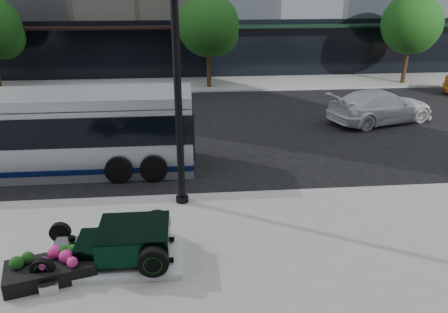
{
  "coord_description": "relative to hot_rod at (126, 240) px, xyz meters",
  "views": [
    {
      "loc": [
        -0.54,
        -14.77,
        6.68
      ],
      "look_at": [
        0.66,
        -1.52,
        1.2
      ],
      "focal_mm": 35.0,
      "sensor_mm": 36.0,
      "label": 1
    }
  ],
  "objects": [
    {
      "name": "lamppost",
      "position": [
        1.37,
        2.98,
        2.76
      ],
      "size": [
        0.4,
        0.4,
        7.23
      ],
      "color": "black",
      "rests_on": "sidewalk_near"
    },
    {
      "name": "transit_bus",
      "position": [
        -4.2,
        6.13,
        0.79
      ],
      "size": [
        12.12,
        2.88,
        2.92
      ],
      "color": "#B1B5BB",
      "rests_on": "ground"
    },
    {
      "name": "info_plaque",
      "position": [
        -1.62,
        -1.04,
        -0.45
      ],
      "size": [
        0.47,
        0.4,
        0.31
      ],
      "color": "silver",
      "rests_on": "sidewalk_near"
    },
    {
      "name": "hot_rod",
      "position": [
        0.0,
        0.0,
        0.0
      ],
      "size": [
        3.22,
        2.0,
        0.81
      ],
      "color": "black",
      "rests_on": "display_plinth"
    },
    {
      "name": "display_plinth",
      "position": [
        -0.33,
        0.0,
        -0.5
      ],
      "size": [
        3.4,
        1.8,
        0.15
      ],
      "primitive_type": "cube",
      "color": "silver",
      "rests_on": "sidewalk_near"
    },
    {
      "name": "ground",
      "position": [
        2.13,
        5.48,
        -0.7
      ],
      "size": [
        120.0,
        120.0,
        0.0
      ],
      "primitive_type": "plane",
      "color": "black",
      "rests_on": "ground"
    },
    {
      "name": "flower_planter",
      "position": [
        -1.7,
        -0.53,
        -0.34
      ],
      "size": [
        2.2,
        1.51,
        0.65
      ],
      "color": "black",
      "rests_on": "sidewalk_near"
    },
    {
      "name": "street_trees",
      "position": [
        3.27,
        18.55,
        3.07
      ],
      "size": [
        29.8,
        3.8,
        5.7
      ],
      "color": "black",
      "rests_on": "sidewalk_far"
    },
    {
      "name": "white_sedan",
      "position": [
        11.15,
        10.71,
        0.09
      ],
      "size": [
        5.85,
        3.7,
        1.58
      ],
      "primitive_type": "imported",
      "rotation": [
        0.0,
        0.0,
        1.86
      ],
      "color": "silver",
      "rests_on": "ground"
    },
    {
      "name": "sidewalk_far",
      "position": [
        2.13,
        19.48,
        -0.64
      ],
      "size": [
        70.0,
        4.0,
        0.12
      ],
      "primitive_type": "cube",
      "color": "gray",
      "rests_on": "ground"
    }
  ]
}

